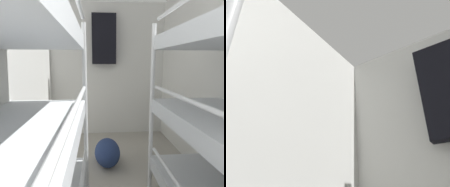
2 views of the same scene
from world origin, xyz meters
TOP-DOWN VIEW (x-y plane):
  - hanging_coat at (-0.08, 4.22)m, footprint 0.44×0.12m

SIDE VIEW (x-z plane):
  - hanging_coat at x=-0.08m, z-range 1.38..2.28m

